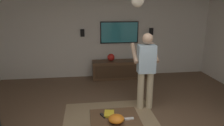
{
  "coord_description": "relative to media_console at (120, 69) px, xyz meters",
  "views": [
    {
      "loc": [
        -2.66,
        0.67,
        2.17
      ],
      "look_at": [
        1.34,
        0.14,
        1.05
      ],
      "focal_mm": 33.21,
      "sensor_mm": 36.0,
      "label": 1
    }
  ],
  "objects": [
    {
      "name": "wall_back_tv",
      "position": [
        0.33,
        0.38,
        1.04
      ],
      "size": [
        0.1,
        6.66,
        2.62
      ],
      "primitive_type": "cube",
      "color": "silver",
      "rests_on": "ground"
    },
    {
      "name": "media_console",
      "position": [
        0.0,
        0.0,
        0.0
      ],
      "size": [
        0.45,
        1.7,
        0.55
      ],
      "rotation": [
        0.0,
        0.0,
        3.14
      ],
      "color": "#513823",
      "rests_on": "ground"
    },
    {
      "name": "tv",
      "position": [
        0.24,
        -0.0,
        1.11
      ],
      "size": [
        0.05,
        1.17,
        0.66
      ],
      "rotation": [
        0.0,
        0.0,
        3.14
      ],
      "color": "black"
    },
    {
      "name": "person_standing",
      "position": [
        -1.99,
        -0.19,
        0.66
      ],
      "size": [
        0.54,
        0.54,
        1.64
      ],
      "rotation": [
        0.0,
        0.0,
        -0.02
      ],
      "color": "#C6B793",
      "rests_on": "ground"
    },
    {
      "name": "bowl",
      "position": [
        -3.14,
        0.6,
        0.18
      ],
      "size": [
        0.25,
        0.25,
        0.11
      ],
      "primitive_type": "ellipsoid",
      "color": "orange",
      "rests_on": "coffee_table"
    },
    {
      "name": "remote_white",
      "position": [
        -3.09,
        0.39,
        0.14
      ],
      "size": [
        0.05,
        0.15,
        0.02
      ],
      "primitive_type": "cube",
      "rotation": [
        0.0,
        0.0,
        1.62
      ],
      "color": "white",
      "rests_on": "coffee_table"
    },
    {
      "name": "remote_black",
      "position": [
        -2.94,
        0.79,
        0.14
      ],
      "size": [
        0.16,
        0.1,
        0.02
      ],
      "primitive_type": "cube",
      "rotation": [
        0.0,
        0.0,
        3.53
      ],
      "color": "black",
      "rests_on": "coffee_table"
    },
    {
      "name": "book",
      "position": [
        -2.9,
        0.69,
        0.14
      ],
      "size": [
        0.24,
        0.19,
        0.04
      ],
      "primitive_type": "cube",
      "rotation": [
        0.0,
        0.0,
        6.13
      ],
      "color": "gold",
      "rests_on": "coffee_table"
    },
    {
      "name": "vase_round",
      "position": [
        0.02,
        0.29,
        0.39
      ],
      "size": [
        0.22,
        0.22,
        0.22
      ],
      "primitive_type": "sphere",
      "color": "red",
      "rests_on": "media_console"
    },
    {
      "name": "wall_speaker_left",
      "position": [
        0.25,
        -1.0,
        1.11
      ],
      "size": [
        0.06,
        0.12,
        0.22
      ],
      "primitive_type": "cube",
      "color": "black"
    },
    {
      "name": "wall_speaker_right",
      "position": [
        0.25,
        1.11,
        1.11
      ],
      "size": [
        0.06,
        0.12,
        0.22
      ],
      "primitive_type": "cube",
      "color": "black"
    }
  ]
}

